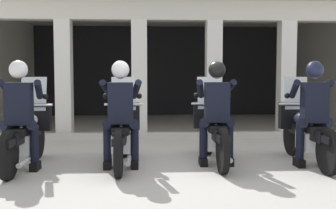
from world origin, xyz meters
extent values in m
plane|color=#A8A59E|center=(0.00, 3.00, 0.00)|extent=(80.00, 80.00, 0.00)
cube|color=black|center=(0.34, 7.98, 1.53)|extent=(9.50, 0.24, 3.05)
cube|color=beige|center=(0.34, 3.15, 2.83)|extent=(9.50, 0.36, 0.44)
cube|color=beige|center=(0.34, 5.49, 3.13)|extent=(9.50, 5.38, 0.16)
cube|color=beige|center=(-4.31, 5.49, 1.53)|extent=(0.30, 5.38, 3.05)
cube|color=beige|center=(4.99, 5.49, 1.53)|extent=(0.30, 5.38, 3.05)
cube|color=silver|center=(-2.21, 3.15, 1.31)|extent=(0.35, 0.36, 2.61)
cube|color=silver|center=(-0.51, 3.15, 1.31)|extent=(0.35, 0.36, 2.61)
cube|color=silver|center=(1.19, 3.15, 1.31)|extent=(0.35, 0.36, 2.61)
cube|color=silver|center=(2.89, 3.15, 1.31)|extent=(0.35, 0.36, 2.61)
cube|color=#B7B5AD|center=(0.34, 2.65, 0.06)|extent=(9.10, 0.24, 0.12)
cylinder|color=black|center=(-2.15, 0.61, 0.32)|extent=(0.09, 0.64, 0.64)
cylinder|color=black|center=(-2.15, -0.79, 0.32)|extent=(0.09, 0.64, 0.64)
cube|color=black|center=(-2.15, 0.61, 0.53)|extent=(0.14, 0.44, 0.08)
cube|color=silver|center=(-2.15, -0.14, 0.37)|extent=(0.28, 0.44, 0.28)
cube|color=black|center=(-2.15, -0.09, 0.50)|extent=(0.18, 1.24, 0.16)
ellipsoid|color=#B2B2B7|center=(-2.15, 0.13, 0.68)|extent=(0.26, 0.48, 0.22)
cube|color=black|center=(-2.15, -0.27, 0.57)|extent=(0.24, 0.52, 0.10)
cube|color=black|center=(-2.15, -0.73, 0.50)|extent=(0.16, 0.48, 0.10)
cylinder|color=silver|center=(-2.15, 0.55, 0.56)|extent=(0.05, 0.24, 0.53)
cube|color=black|center=(-2.15, 0.49, 0.70)|extent=(0.52, 0.16, 0.44)
sphere|color=silver|center=(-2.15, 0.59, 0.72)|extent=(0.18, 0.18, 0.18)
cube|color=silver|center=(-2.15, 0.47, 1.07)|extent=(0.40, 0.14, 0.54)
cylinder|color=silver|center=(-2.15, 0.39, 0.90)|extent=(0.62, 0.04, 0.04)
cylinder|color=silver|center=(-2.03, -0.49, 0.18)|extent=(0.07, 0.55, 0.07)
cube|color=black|center=(-2.15, -0.29, 0.97)|extent=(0.36, 0.22, 0.60)
cube|color=#591414|center=(-2.15, -0.17, 0.99)|extent=(0.05, 0.02, 0.32)
sphere|color=#936B51|center=(-2.15, -0.27, 1.43)|extent=(0.21, 0.21, 0.21)
sphere|color=silver|center=(-2.15, -0.27, 1.46)|extent=(0.26, 0.26, 0.26)
cylinder|color=black|center=(-2.01, -0.27, 0.66)|extent=(0.26, 0.29, 0.17)
cylinder|color=black|center=(-1.95, -0.27, 0.39)|extent=(0.12, 0.12, 0.53)
cube|color=black|center=(-1.95, -0.26, 0.06)|extent=(0.11, 0.26, 0.12)
cylinder|color=black|center=(-2.29, -0.27, 0.66)|extent=(0.26, 0.29, 0.17)
cylinder|color=black|center=(-2.35, -0.27, 0.39)|extent=(0.12, 0.12, 0.53)
cube|color=black|center=(-2.35, -0.26, 0.06)|extent=(0.11, 0.26, 0.12)
cylinder|color=black|center=(-1.93, -0.06, 1.16)|extent=(0.19, 0.48, 0.31)
sphere|color=black|center=(-1.89, 0.15, 1.05)|extent=(0.09, 0.09, 0.09)
cylinder|color=black|center=(-2.37, -0.06, 1.16)|extent=(0.19, 0.48, 0.31)
sphere|color=black|center=(-2.41, 0.15, 1.05)|extent=(0.09, 0.09, 0.09)
cylinder|color=black|center=(-0.72, 0.68, 0.32)|extent=(0.09, 0.64, 0.64)
cylinder|color=black|center=(-0.72, -0.72, 0.32)|extent=(0.09, 0.64, 0.64)
cube|color=black|center=(-0.72, 0.68, 0.53)|extent=(0.14, 0.44, 0.08)
cube|color=silver|center=(-0.72, -0.07, 0.37)|extent=(0.28, 0.44, 0.28)
cube|color=black|center=(-0.72, -0.02, 0.50)|extent=(0.18, 1.24, 0.16)
ellipsoid|color=#B2B2B7|center=(-0.72, 0.20, 0.68)|extent=(0.26, 0.48, 0.22)
cube|color=black|center=(-0.72, -0.20, 0.57)|extent=(0.24, 0.52, 0.10)
cube|color=black|center=(-0.72, -0.66, 0.50)|extent=(0.16, 0.48, 0.10)
cylinder|color=silver|center=(-0.72, 0.62, 0.56)|extent=(0.05, 0.24, 0.53)
cube|color=black|center=(-0.72, 0.56, 0.70)|extent=(0.52, 0.16, 0.44)
sphere|color=silver|center=(-0.72, 0.66, 0.72)|extent=(0.18, 0.18, 0.18)
cube|color=silver|center=(-0.72, 0.54, 1.07)|extent=(0.40, 0.14, 0.54)
cylinder|color=silver|center=(-0.72, 0.46, 0.90)|extent=(0.62, 0.04, 0.04)
cylinder|color=silver|center=(-0.60, -0.42, 0.18)|extent=(0.07, 0.55, 0.07)
cube|color=black|center=(-0.72, -0.22, 0.97)|extent=(0.36, 0.22, 0.60)
cube|color=black|center=(-0.72, -0.10, 0.99)|extent=(0.05, 0.02, 0.32)
sphere|color=#936B51|center=(-0.72, -0.20, 1.43)|extent=(0.21, 0.21, 0.21)
sphere|color=silver|center=(-0.72, -0.20, 1.46)|extent=(0.26, 0.26, 0.26)
cylinder|color=black|center=(-0.58, -0.20, 0.66)|extent=(0.26, 0.29, 0.17)
cylinder|color=black|center=(-0.52, -0.20, 0.39)|extent=(0.12, 0.12, 0.53)
cube|color=black|center=(-0.52, -0.19, 0.06)|extent=(0.11, 0.26, 0.12)
cylinder|color=black|center=(-0.86, -0.20, 0.66)|extent=(0.26, 0.29, 0.17)
cylinder|color=black|center=(-0.92, -0.20, 0.39)|extent=(0.12, 0.12, 0.53)
cube|color=black|center=(-0.92, -0.19, 0.06)|extent=(0.11, 0.26, 0.12)
cylinder|color=black|center=(-0.50, 0.01, 1.16)|extent=(0.19, 0.48, 0.31)
sphere|color=black|center=(-0.46, 0.22, 1.05)|extent=(0.09, 0.09, 0.09)
cylinder|color=black|center=(-0.94, 0.01, 1.16)|extent=(0.19, 0.48, 0.31)
sphere|color=black|center=(-0.98, 0.22, 1.05)|extent=(0.09, 0.09, 0.09)
cylinder|color=black|center=(0.72, 0.81, 0.32)|extent=(0.09, 0.64, 0.64)
cylinder|color=black|center=(0.72, -0.59, 0.32)|extent=(0.09, 0.64, 0.64)
cube|color=black|center=(0.72, 0.81, 0.53)|extent=(0.14, 0.44, 0.08)
cube|color=silver|center=(0.72, 0.06, 0.37)|extent=(0.28, 0.44, 0.28)
cube|color=black|center=(0.72, 0.11, 0.50)|extent=(0.18, 1.24, 0.16)
ellipsoid|color=black|center=(0.72, 0.33, 0.68)|extent=(0.26, 0.48, 0.22)
cube|color=black|center=(0.72, -0.07, 0.57)|extent=(0.24, 0.52, 0.10)
cube|color=black|center=(0.72, -0.53, 0.50)|extent=(0.16, 0.48, 0.10)
cylinder|color=silver|center=(0.72, 0.75, 0.56)|extent=(0.05, 0.24, 0.53)
cube|color=black|center=(0.72, 0.69, 0.70)|extent=(0.52, 0.16, 0.44)
sphere|color=silver|center=(0.72, 0.79, 0.72)|extent=(0.18, 0.18, 0.18)
cube|color=silver|center=(0.72, 0.67, 1.07)|extent=(0.40, 0.14, 0.54)
cylinder|color=silver|center=(0.72, 0.59, 0.90)|extent=(0.62, 0.04, 0.04)
cylinder|color=silver|center=(0.84, -0.29, 0.18)|extent=(0.07, 0.55, 0.07)
cube|color=black|center=(0.72, -0.09, 0.97)|extent=(0.36, 0.22, 0.60)
cube|color=#14193F|center=(0.72, 0.03, 0.99)|extent=(0.05, 0.02, 0.32)
sphere|color=tan|center=(0.72, -0.07, 1.43)|extent=(0.21, 0.21, 0.21)
sphere|color=black|center=(0.72, -0.07, 1.46)|extent=(0.26, 0.26, 0.26)
cylinder|color=black|center=(0.86, -0.07, 0.66)|extent=(0.26, 0.29, 0.17)
cylinder|color=black|center=(0.92, -0.07, 0.39)|extent=(0.12, 0.12, 0.53)
cube|color=black|center=(0.92, -0.06, 0.06)|extent=(0.11, 0.26, 0.12)
cylinder|color=black|center=(0.58, -0.07, 0.66)|extent=(0.26, 0.29, 0.17)
cylinder|color=black|center=(0.52, -0.07, 0.39)|extent=(0.12, 0.12, 0.53)
cube|color=black|center=(0.52, -0.06, 0.06)|extent=(0.11, 0.26, 0.12)
cylinder|color=black|center=(0.94, 0.14, 1.16)|extent=(0.19, 0.48, 0.31)
sphere|color=black|center=(0.98, 0.35, 1.05)|extent=(0.09, 0.09, 0.09)
cylinder|color=black|center=(0.50, 0.14, 1.16)|extent=(0.19, 0.48, 0.31)
sphere|color=black|center=(0.46, 0.35, 1.05)|extent=(0.09, 0.09, 0.09)
cylinder|color=black|center=(2.15, 0.66, 0.32)|extent=(0.09, 0.64, 0.64)
cylinder|color=black|center=(2.15, -0.74, 0.32)|extent=(0.09, 0.64, 0.64)
cube|color=black|center=(2.15, 0.66, 0.53)|extent=(0.14, 0.44, 0.08)
cube|color=silver|center=(2.15, -0.09, 0.37)|extent=(0.28, 0.44, 0.28)
cube|color=black|center=(2.15, -0.04, 0.50)|extent=(0.18, 1.24, 0.16)
ellipsoid|color=#1E2338|center=(2.15, 0.18, 0.68)|extent=(0.26, 0.48, 0.22)
cube|color=black|center=(2.15, -0.22, 0.57)|extent=(0.24, 0.52, 0.10)
cube|color=black|center=(2.15, -0.68, 0.50)|extent=(0.16, 0.48, 0.10)
cylinder|color=silver|center=(2.15, 0.60, 0.56)|extent=(0.05, 0.24, 0.53)
cube|color=black|center=(2.15, 0.54, 0.70)|extent=(0.52, 0.16, 0.44)
sphere|color=silver|center=(2.15, 0.64, 0.72)|extent=(0.18, 0.18, 0.18)
cube|color=silver|center=(2.15, 0.52, 1.07)|extent=(0.40, 0.14, 0.54)
cylinder|color=silver|center=(2.15, 0.44, 0.90)|extent=(0.62, 0.04, 0.04)
cylinder|color=silver|center=(2.27, -0.44, 0.18)|extent=(0.07, 0.55, 0.07)
cube|color=black|center=(2.15, -0.24, 0.97)|extent=(0.36, 0.22, 0.60)
cube|color=#591414|center=(2.15, -0.12, 0.99)|extent=(0.05, 0.02, 0.32)
sphere|color=tan|center=(2.15, -0.22, 1.43)|extent=(0.21, 0.21, 0.21)
sphere|color=#191E38|center=(2.15, -0.22, 1.46)|extent=(0.26, 0.26, 0.26)
cylinder|color=black|center=(2.29, -0.22, 0.66)|extent=(0.26, 0.29, 0.17)
cylinder|color=black|center=(2.35, -0.22, 0.39)|extent=(0.12, 0.12, 0.53)
cube|color=black|center=(2.35, -0.21, 0.06)|extent=(0.11, 0.26, 0.12)
cylinder|color=black|center=(2.01, -0.22, 0.66)|extent=(0.26, 0.29, 0.17)
cylinder|color=black|center=(1.95, -0.22, 0.39)|extent=(0.12, 0.12, 0.53)
cube|color=black|center=(1.95, -0.21, 0.06)|extent=(0.11, 0.26, 0.12)
cylinder|color=black|center=(2.37, -0.01, 1.16)|extent=(0.19, 0.48, 0.31)
sphere|color=black|center=(2.41, 0.20, 1.05)|extent=(0.09, 0.09, 0.09)
cylinder|color=black|center=(1.93, -0.01, 1.16)|extent=(0.19, 0.48, 0.31)
sphere|color=black|center=(1.89, 0.20, 1.05)|extent=(0.09, 0.09, 0.09)
camera|label=1|loc=(-0.33, -6.11, 1.37)|focal=43.27mm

